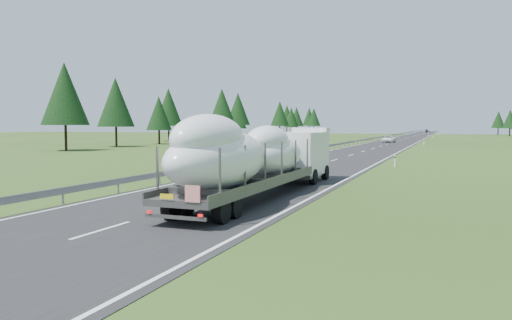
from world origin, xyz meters
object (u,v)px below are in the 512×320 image
(distant_car_blue, at_px, (426,130))
(boat_truck, at_px, (258,155))
(distant_car_dark, at_px, (427,131))
(highway_sign, at_px, (428,135))
(distant_van, at_px, (389,139))

(distant_car_blue, bearing_deg, boat_truck, -89.57)
(distant_car_blue, bearing_deg, distant_car_dark, -87.51)
(highway_sign, bearing_deg, distant_van, 125.59)
(boat_truck, relative_size, distant_car_blue, 4.49)
(highway_sign, xyz_separation_m, distant_car_blue, (-9.37, 214.15, -1.14))
(highway_sign, distance_m, distant_car_blue, 214.36)
(distant_van, bearing_deg, distant_car_blue, 93.44)
(distant_car_dark, bearing_deg, highway_sign, -89.76)
(highway_sign, distance_m, boat_truck, 71.33)
(boat_truck, distance_m, distant_car_dark, 227.58)
(distant_van, xyz_separation_m, distant_car_dark, (1.63, 145.20, 0.01))
(boat_truck, xyz_separation_m, distant_car_blue, (-4.39, 285.30, -1.43))
(highway_sign, xyz_separation_m, boat_truck, (-4.98, -71.15, 0.29))
(highway_sign, relative_size, distant_van, 0.52)
(boat_truck, height_order, distant_car_blue, boat_truck)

